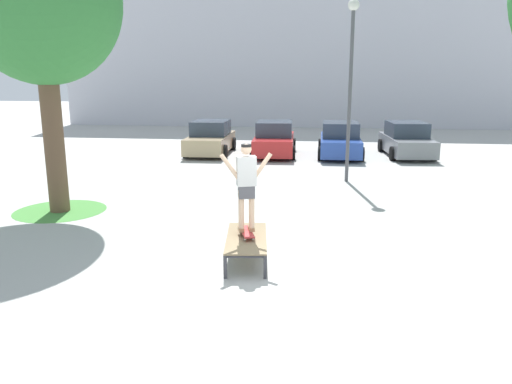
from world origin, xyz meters
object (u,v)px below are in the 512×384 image
Objects in this scene: car_grey at (406,140)px; tree_near_left at (41,2)px; car_tan at (211,139)px; car_blue at (340,141)px; skateboard at (247,232)px; car_red at (274,140)px; skater at (246,182)px; light_post at (351,65)px; skate_box at (246,239)px.

tree_near_left is at bearing -134.79° from car_grey.
car_blue is (5.86, -0.01, 0.00)m from car_tan.
skateboard is 0.19× the size of car_tan.
car_red is 5.87m from car_grey.
tree_near_left is 13.64m from car_blue.
car_blue is 0.98× the size of car_grey.
skateboard is 0.20× the size of car_blue.
tree_near_left is 1.69× the size of car_grey.
skater is at bearing -75.03° from car_tan.
car_tan is at bearing 104.97° from skater.
car_tan is (1.85, 10.32, -4.51)m from tree_near_left.
tree_near_left is at bearing 151.80° from skateboard.
light_post is (2.93, -5.51, 3.13)m from car_red.
skateboard reaches higher than skate_box.
car_red is 0.73× the size of light_post.
car_red and car_blue have the same top height.
skate_box is 14.65m from car_grey.
light_post is at bearing -43.34° from car_tan.
skate_box is 0.34× the size of light_post.
car_grey is at bearing 68.89° from skater.
light_post reaches higher than car_grey.
skateboard is 14.58m from car_grey.
car_blue is 0.72× the size of light_post.
light_post is at bearing -61.97° from car_red.
light_post is (2.33, 7.68, 3.29)m from skateboard.
skateboard is at bearing -100.00° from car_blue.
light_post is (-2.92, -5.93, 3.13)m from car_grey.
car_red is (-0.60, 13.18, -0.84)m from skater.
skate_box is 0.46× the size of car_red.
car_grey is at bearing 4.10° from car_red.
car_red is (2.93, -0.02, 0.00)m from car_tan.
car_red is 6.98m from light_post.
car_blue is at bearing 80.00° from skateboard.
skater is 0.29× the size of light_post.
tree_near_left is (-5.39, 2.89, 4.66)m from skateboard.
skateboard is at bearing -28.20° from tree_near_left.
car_red is at bearing -0.43° from car_tan.
car_grey is (2.93, 0.41, 0.00)m from car_blue.
skater reaches higher than car_tan.
car_grey is at bearing 2.59° from car_tan.
car_tan is at bearing 79.82° from tree_near_left.
car_tan is 8.79m from car_grey.
car_grey is at bearing 63.75° from light_post.
tree_near_left reaches higher than skate_box.
car_blue is at bearing -172.06° from car_grey.
car_red is at bearing 92.63° from skateboard.
skate_box is at bearing -87.35° from car_red.
skater reaches higher than car_grey.
skater is 0.23× the size of tree_near_left.
light_post is (5.86, -5.53, 3.13)m from car_tan.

